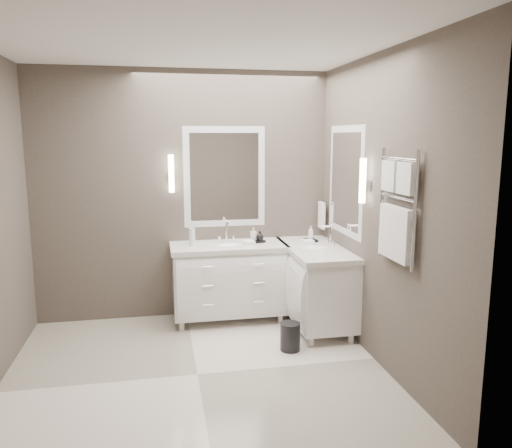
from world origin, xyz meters
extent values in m
cube|color=silver|center=(0.00, 0.00, -0.01)|extent=(3.20, 3.00, 0.01)
cube|color=white|center=(0.00, 0.00, 2.71)|extent=(3.20, 3.00, 0.01)
cube|color=#4B423C|center=(0.00, 1.50, 1.35)|extent=(3.20, 0.01, 2.70)
cube|color=#4B423C|center=(0.00, -1.50, 1.35)|extent=(3.20, 0.01, 2.70)
cube|color=#4B423C|center=(1.60, 0.00, 1.35)|extent=(0.01, 3.00, 2.70)
cube|color=white|center=(0.45, 1.23, 0.45)|extent=(1.20, 0.55, 0.70)
cube|color=silver|center=(0.45, 1.23, 0.82)|extent=(1.24, 0.59, 0.05)
ellipsoid|color=white|center=(0.45, 1.23, 0.81)|extent=(0.36, 0.28, 0.12)
cylinder|color=white|center=(0.45, 1.39, 0.96)|extent=(0.02, 0.02, 0.22)
cube|color=white|center=(1.33, 0.90, 0.45)|extent=(0.55, 1.20, 0.70)
cube|color=silver|center=(1.33, 0.90, 0.82)|extent=(0.59, 1.24, 0.05)
ellipsoid|color=white|center=(1.33, 0.90, 0.81)|extent=(0.36, 0.28, 0.12)
cylinder|color=white|center=(1.49, 0.90, 0.96)|extent=(0.02, 0.02, 0.22)
cube|color=white|center=(0.45, 1.49, 1.55)|extent=(0.90, 0.02, 1.10)
cube|color=white|center=(0.45, 1.49, 1.55)|extent=(0.77, 0.02, 0.96)
cube|color=white|center=(1.59, 0.80, 1.55)|extent=(0.02, 0.90, 1.10)
cube|color=white|center=(1.59, 0.80, 1.55)|extent=(0.02, 0.90, 0.96)
cube|color=white|center=(-0.13, 1.43, 1.55)|extent=(0.05, 0.05, 0.10)
cylinder|color=white|center=(-0.13, 1.43, 1.60)|extent=(0.06, 0.06, 0.40)
cube|color=white|center=(1.53, 0.22, 1.55)|extent=(0.05, 0.05, 0.10)
cylinder|color=white|center=(1.53, 0.22, 1.60)|extent=(0.06, 0.06, 0.40)
cylinder|color=white|center=(1.55, 1.36, 1.25)|extent=(0.02, 0.22, 0.02)
cube|color=white|center=(1.54, 1.36, 1.11)|extent=(0.03, 0.17, 0.30)
cylinder|color=white|center=(1.56, -0.68, 1.45)|extent=(0.03, 0.03, 0.90)
cylinder|color=white|center=(1.56, -0.12, 1.45)|extent=(0.03, 0.03, 0.90)
cube|color=white|center=(1.55, -0.53, 1.68)|extent=(0.06, 0.22, 0.24)
cube|color=white|center=(1.55, -0.27, 1.68)|extent=(0.06, 0.22, 0.24)
cube|color=white|center=(1.55, -0.40, 1.24)|extent=(0.06, 0.46, 0.42)
cylinder|color=black|center=(0.90, 0.32, 0.13)|extent=(0.20, 0.20, 0.26)
cube|color=black|center=(0.76, 1.26, 0.86)|extent=(0.19, 0.16, 0.02)
cube|color=black|center=(1.36, 1.20, 0.86)|extent=(0.13, 0.17, 0.02)
cylinder|color=silver|center=(0.06, 1.22, 0.94)|extent=(0.07, 0.07, 0.19)
imported|color=white|center=(0.73, 1.28, 0.94)|extent=(0.07, 0.07, 0.14)
imported|color=black|center=(0.79, 1.23, 0.93)|extent=(0.10, 0.10, 0.10)
imported|color=white|center=(1.36, 1.20, 0.95)|extent=(0.07, 0.07, 0.15)
camera|label=1|loc=(-0.28, -3.97, 1.99)|focal=35.00mm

